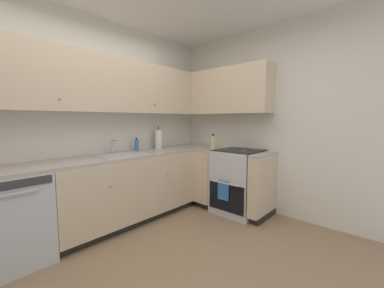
% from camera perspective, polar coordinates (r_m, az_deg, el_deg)
% --- Properties ---
extents(ground_plane, '(3.90, 3.08, 0.02)m').
position_cam_1_polar(ground_plane, '(2.30, -5.62, -29.96)').
color(ground_plane, '#937556').
extents(wall_back, '(4.00, 0.05, 2.62)m').
position_cam_1_polar(wall_back, '(3.21, -25.09, 4.86)').
color(wall_back, silver).
rests_on(wall_back, ground_plane).
extents(wall_right, '(0.05, 3.18, 2.62)m').
position_cam_1_polar(wall_right, '(3.51, 18.93, 5.15)').
color(wall_right, silver).
rests_on(wall_right, ground_plane).
extents(dishwasher, '(0.60, 0.63, 0.86)m').
position_cam_1_polar(dishwasher, '(2.81, -37.85, -14.17)').
color(dishwasher, silver).
rests_on(dishwasher, ground_plane).
extents(lower_cabinets_back, '(1.88, 0.62, 0.86)m').
position_cam_1_polar(lower_cabinets_back, '(3.24, -15.28, -10.46)').
color(lower_cabinets_back, beige).
rests_on(lower_cabinets_back, ground_plane).
extents(countertop_back, '(3.09, 0.60, 0.03)m').
position_cam_1_polar(countertop_back, '(3.14, -15.52, -2.68)').
color(countertop_back, '#B7A89E').
rests_on(countertop_back, lower_cabinets_back).
extents(lower_cabinets_right, '(0.62, 1.05, 0.86)m').
position_cam_1_polar(lower_cabinets_right, '(3.58, 8.76, -8.72)').
color(lower_cabinets_right, beige).
rests_on(lower_cabinets_right, ground_plane).
extents(countertop_right, '(0.60, 1.05, 0.03)m').
position_cam_1_polar(countertop_right, '(3.49, 8.85, -1.67)').
color(countertop_right, '#B7A89E').
rests_on(countertop_right, lower_cabinets_right).
extents(oven_range, '(0.68, 0.62, 1.05)m').
position_cam_1_polar(oven_range, '(3.50, 11.28, -8.75)').
color(oven_range, silver).
rests_on(oven_range, ground_plane).
extents(upper_cabinets_back, '(2.77, 0.34, 0.67)m').
position_cam_1_polar(upper_cabinets_back, '(3.17, -19.88, 13.29)').
color(upper_cabinets_back, beige).
extents(upper_cabinets_right, '(0.32, 1.58, 0.67)m').
position_cam_1_polar(upper_cabinets_right, '(3.74, 7.13, 12.44)').
color(upper_cabinets_right, beige).
extents(sink, '(0.57, 0.40, 0.10)m').
position_cam_1_polar(sink, '(3.07, -16.64, -3.33)').
color(sink, '#B7B7BC').
rests_on(sink, countertop_back).
extents(faucet, '(0.07, 0.16, 0.19)m').
position_cam_1_polar(faucet, '(3.23, -18.54, -0.17)').
color(faucet, silver).
rests_on(faucet, countertop_back).
extents(soap_bottle, '(0.06, 0.06, 0.18)m').
position_cam_1_polar(soap_bottle, '(3.43, -13.27, -0.25)').
color(soap_bottle, '#3F72BF').
rests_on(soap_bottle, countertop_back).
extents(paper_towel_roll, '(0.11, 0.11, 0.35)m').
position_cam_1_polar(paper_towel_roll, '(3.64, -8.14, 1.24)').
color(paper_towel_roll, white).
rests_on(paper_towel_roll, countertop_back).
extents(oil_bottle, '(0.07, 0.07, 0.22)m').
position_cam_1_polar(oil_bottle, '(3.65, 5.08, 0.58)').
color(oil_bottle, beige).
rests_on(oil_bottle, countertop_right).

